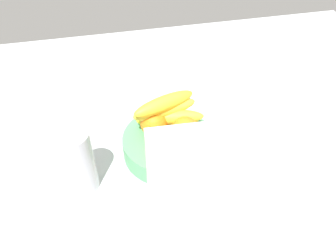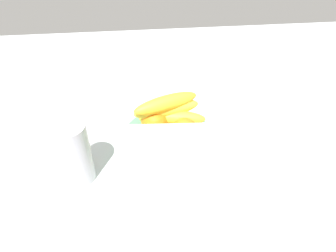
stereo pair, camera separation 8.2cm
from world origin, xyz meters
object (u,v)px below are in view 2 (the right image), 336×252
orange_center (171,114)px  thermos_tumbler (75,153)px  fruit_bowl (168,145)px  orange_back_left (155,122)px  orange_front_left (160,144)px  cutting_board (208,203)px  orange_front_right (185,132)px  banana_bunch (169,113)px

orange_center → thermos_tumbler: 26.51cm
fruit_bowl → orange_back_left: (3.16, -2.37, 6.31)cm
orange_front_left → cutting_board: 26.16cm
fruit_bowl → thermos_tumbler: 24.15cm
fruit_bowl → orange_front_right: size_ratio=3.37×
orange_front_left → orange_back_left: same height
orange_center → banana_bunch: 2.68cm
banana_bunch → orange_front_left: bearing=71.6°
orange_center → banana_bunch: banana_bunch is taller
orange_front_left → cutting_board: size_ratio=0.19×
orange_front_left → thermos_tumbler: bearing=1.9°
fruit_bowl → cutting_board: cutting_board is taller
fruit_bowl → banana_bunch: 8.79cm
fruit_bowl → orange_front_left: (2.53, 5.70, 6.31)cm
orange_back_left → cutting_board: 33.76cm
cutting_board → banana_bunch: bearing=-80.1°
orange_front_right → banana_bunch: bearing=-56.8°
orange_front_left → cutting_board: bearing=106.3°
orange_front_left → banana_bunch: size_ratio=0.37×
orange_front_right → thermos_tumbler: bearing=9.5°
orange_front_right → thermos_tumbler: (26.49, 4.44, -0.42)cm
cutting_board → orange_back_left: bearing=-73.5°
orange_front_right → orange_back_left: same height
banana_bunch → thermos_tumbler: bearing=22.9°
orange_front_right → banana_bunch: (3.46, -5.29, 1.79)cm
orange_front_left → cutting_board: (-6.92, 23.61, 8.89)cm
cutting_board → thermos_tumbler: (26.94, -22.95, -9.32)cm
orange_front_left → orange_center: size_ratio=1.00×
fruit_bowl → cutting_board: bearing=98.5°
orange_front_right → orange_back_left: size_ratio=1.00×
orange_back_left → cutting_board: bearing=103.4°
cutting_board → thermos_tumbler: size_ratio=2.07×
banana_bunch → thermos_tumbler: thermos_tumbler is taller
fruit_bowl → orange_back_left: bearing=-36.9°
orange_front_right → orange_back_left: 8.30cm
orange_center → thermos_tumbler: bearing=25.8°
orange_front_right → orange_center: (2.63, -7.10, 0.00)cm
orange_center → cutting_board: 35.75cm
cutting_board → fruit_bowl: bearing=-78.4°
orange_center → orange_front_right: bearing=110.3°
orange_center → orange_back_left: same height
orange_front_left → fruit_bowl: bearing=-113.9°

